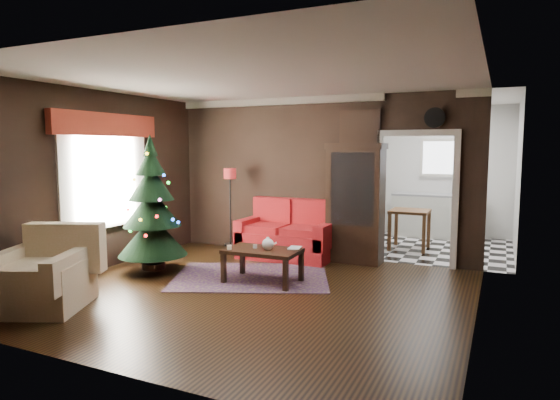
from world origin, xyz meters
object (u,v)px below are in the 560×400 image
at_px(christmas_tree, 152,205).
at_px(coffee_table, 263,265).
at_px(kitchen_table, 409,230).
at_px(loveseat, 287,230).
at_px(curio_cabinet, 355,206).
at_px(teapot, 268,244).
at_px(wall_clock, 435,118).
at_px(armchair, 42,270).
at_px(floor_lamp, 230,207).

relative_size(christmas_tree, coffee_table, 1.91).
bearing_deg(kitchen_table, loveseat, -137.49).
height_order(curio_cabinet, teapot, curio_cabinet).
relative_size(curio_cabinet, wall_clock, 5.94).
height_order(loveseat, armchair, loveseat).
bearing_deg(christmas_tree, teapot, 4.67).
bearing_deg(armchair, loveseat, 42.99).
xyz_separation_m(loveseat, coffee_table, (0.31, -1.54, -0.25)).
height_order(christmas_tree, coffee_table, christmas_tree).
bearing_deg(loveseat, armchair, -113.44).
relative_size(coffee_table, kitchen_table, 1.40).
distance_m(loveseat, floor_lamp, 1.19).
xyz_separation_m(loveseat, christmas_tree, (-1.49, -1.73, 0.55)).
bearing_deg(christmas_tree, wall_clock, 29.02).
distance_m(loveseat, kitchen_table, 2.45).
bearing_deg(curio_cabinet, loveseat, -169.17).
distance_m(loveseat, teapot, 1.63).
bearing_deg(teapot, christmas_tree, -175.33).
relative_size(loveseat, coffee_table, 1.62).
bearing_deg(wall_clock, coffee_table, -136.38).
relative_size(curio_cabinet, coffee_table, 1.81).
relative_size(coffee_table, teapot, 5.49).
bearing_deg(armchair, kitchen_table, 33.86).
distance_m(christmas_tree, kitchen_table, 4.77).
height_order(floor_lamp, armchair, floor_lamp).
xyz_separation_m(coffee_table, wall_clock, (2.04, 1.94, 2.13)).
relative_size(christmas_tree, teapot, 10.46).
bearing_deg(wall_clock, loveseat, -170.34).
distance_m(coffee_table, wall_clock, 3.53).
bearing_deg(teapot, wall_clock, 45.52).
bearing_deg(armchair, christmas_tree, 63.89).
relative_size(floor_lamp, wall_clock, 4.45).
xyz_separation_m(armchair, teapot, (1.99, 2.06, 0.11)).
xyz_separation_m(armchair, kitchen_table, (3.38, 5.29, -0.08)).
xyz_separation_m(armchair, coffee_table, (1.89, 2.09, -0.21)).
distance_m(curio_cabinet, wall_clock, 1.88).
bearing_deg(loveseat, kitchen_table, 42.51).
height_order(teapot, kitchen_table, kitchen_table).
height_order(loveseat, teapot, loveseat).
height_order(armchair, wall_clock, wall_clock).
bearing_deg(coffee_table, teapot, -17.34).
height_order(loveseat, curio_cabinet, curio_cabinet).
height_order(christmas_tree, wall_clock, wall_clock).
relative_size(floor_lamp, armchair, 1.38).
relative_size(armchair, coffee_table, 0.98).
height_order(coffee_table, wall_clock, wall_clock).
xyz_separation_m(loveseat, curio_cabinet, (1.15, 0.22, 0.45)).
xyz_separation_m(coffee_table, kitchen_table, (1.49, 3.19, 0.13)).
xyz_separation_m(loveseat, armchair, (-1.58, -3.64, -0.04)).
bearing_deg(kitchen_table, floor_lamp, -150.87).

